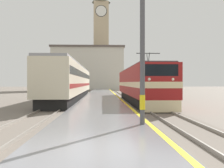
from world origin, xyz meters
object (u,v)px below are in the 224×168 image
Objects in this scene: locomotive_train at (140,85)px; passenger_train at (72,81)px; clock_tower at (101,36)px; catenary_mast at (146,20)px.

locomotive_train reaches higher than passenger_train.
catenary_mast is at bearing -88.37° from clock_tower.
catenary_mast is 68.95m from clock_tower.
clock_tower is at bearing 94.57° from locomotive_train.
clock_tower reaches higher than catenary_mast.
passenger_train is at bearing 103.53° from catenary_mast.
locomotive_train is at bearing -39.99° from passenger_train.
locomotive_train is 0.65× the size of passenger_train.
clock_tower reaches higher than passenger_train.
clock_tower reaches higher than locomotive_train.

